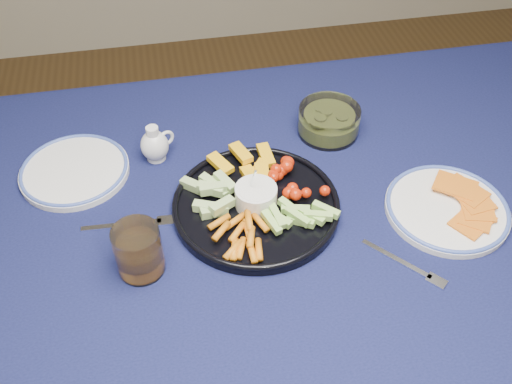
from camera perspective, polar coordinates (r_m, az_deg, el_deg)
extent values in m
cylinder|color=#52371B|center=(1.73, -23.50, -4.47)|extent=(0.07, 0.07, 0.70)
cylinder|color=#52371B|center=(1.92, 22.18, 1.76)|extent=(0.07, 0.07, 0.70)
cube|color=#52371B|center=(1.13, 4.94, -3.50)|extent=(1.60, 1.00, 0.04)
cube|color=#0C1033|center=(1.12, 5.02, -2.72)|extent=(1.66, 1.06, 0.01)
cube|color=#0C1033|center=(1.60, -0.11, 7.63)|extent=(1.66, 0.01, 0.30)
cylinder|color=black|center=(1.12, 0.00, -1.49)|extent=(0.33, 0.33, 0.01)
torus|color=black|center=(1.11, 0.00, -1.11)|extent=(0.33, 0.33, 0.01)
cylinder|color=white|center=(1.10, 0.00, -0.45)|extent=(0.08, 0.08, 0.04)
cylinder|color=silver|center=(1.09, 0.00, 0.22)|extent=(0.07, 0.07, 0.01)
cylinder|color=silver|center=(1.25, -9.93, 3.51)|extent=(0.04, 0.04, 0.01)
ellipsoid|color=silver|center=(1.23, -10.10, 4.58)|extent=(0.06, 0.06, 0.07)
cylinder|color=silver|center=(1.21, -10.31, 5.86)|extent=(0.03, 0.03, 0.03)
torus|color=silver|center=(1.24, -8.99, 5.33)|extent=(0.04, 0.02, 0.04)
torus|color=#3E56AE|center=(1.22, -10.24, 5.42)|extent=(0.03, 0.03, 0.00)
cylinder|color=silver|center=(1.29, 7.30, 7.08)|extent=(0.14, 0.14, 0.06)
cylinder|color=#5E6A1E|center=(1.30, 7.25, 6.68)|extent=(0.11, 0.11, 0.03)
cylinder|color=white|center=(1.18, 18.53, -1.65)|extent=(0.24, 0.24, 0.01)
torus|color=#3E56AE|center=(1.17, 18.61, -1.40)|extent=(0.24, 0.24, 0.01)
cylinder|color=silver|center=(1.02, -11.66, -5.78)|extent=(0.08, 0.08, 0.10)
cylinder|color=orange|center=(1.03, -11.48, -6.55)|extent=(0.07, 0.07, 0.05)
cube|color=silver|center=(1.13, -13.31, -3.26)|extent=(0.15, 0.02, 0.00)
cube|color=silver|center=(1.12, -8.89, -2.85)|extent=(0.04, 0.03, 0.00)
cube|color=silver|center=(1.07, 13.82, -6.54)|extent=(0.10, 0.11, 0.00)
cube|color=silver|center=(1.06, 17.59, -8.48)|extent=(0.04, 0.04, 0.00)
cylinder|color=white|center=(1.25, -17.67, 1.99)|extent=(0.23, 0.23, 0.01)
torus|color=#3E56AE|center=(1.25, -17.74, 2.25)|extent=(0.22, 0.22, 0.01)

